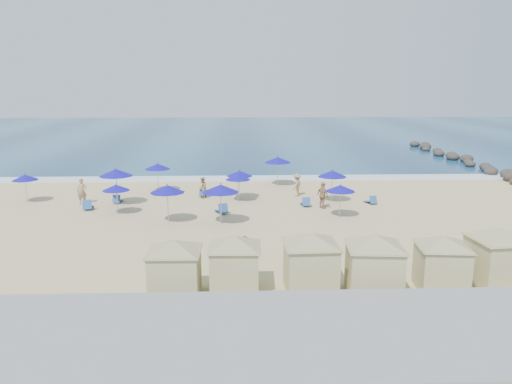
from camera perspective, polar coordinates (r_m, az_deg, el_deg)
ground at (r=30.24m, az=-1.32°, el=-4.07°), size 160.00×160.00×0.00m
ocean at (r=84.43m, az=-1.88°, el=6.63°), size 160.00×80.00×0.06m
surf_line at (r=45.31m, az=-1.61°, el=1.56°), size 160.00×2.50×0.08m
seawall at (r=17.42m, az=-0.64°, el=-14.70°), size 160.00×6.10×1.22m
rock_jetty at (r=59.73m, az=22.03°, el=3.62°), size 2.56×26.66×0.96m
trash_bin at (r=25.49m, az=-1.63°, el=-6.30°), size 1.08×1.08×0.81m
cabana_0 at (r=20.54m, az=-9.28°, el=-7.82°), size 4.28×4.28×2.69m
cabana_1 at (r=20.81m, az=-2.46°, el=-7.39°), size 4.29×4.29×2.69m
cabana_2 at (r=20.94m, az=6.29°, el=-7.12°), size 4.48×4.48×2.81m
cabana_3 at (r=20.98m, az=13.39°, el=-7.27°), size 4.55×4.55×2.86m
cabana_4 at (r=22.37m, az=20.52°, el=-6.86°), size 4.17×4.17×2.63m
cabana_5 at (r=23.73m, az=26.00°, el=-5.90°), size 4.55×4.55×2.87m
umbrella_0 at (r=39.75m, az=-24.89°, el=1.52°), size 1.88×1.88×2.14m
umbrella_1 at (r=34.07m, az=-15.71°, el=0.49°), size 1.83×1.83×2.08m
umbrella_2 at (r=36.58m, az=-15.72°, el=2.16°), size 2.39×2.39×2.72m
umbrella_3 at (r=31.24m, az=-10.11°, el=0.35°), size 2.18×2.18×2.48m
umbrella_4 at (r=40.54m, az=-11.19°, el=2.89°), size 2.05×2.05×2.33m
umbrella_5 at (r=36.35m, az=-2.07°, el=1.72°), size 1.86×1.86×2.11m
umbrella_6 at (r=30.46m, az=-4.06°, el=0.41°), size 2.29×2.29×2.60m
umbrella_7 at (r=37.22m, az=-1.89°, el=2.13°), size 1.96×1.96×2.23m
umbrella_8 at (r=41.97m, az=2.50°, el=3.70°), size 2.24×2.24×2.55m
umbrella_9 at (r=36.53m, az=8.71°, el=2.09°), size 2.14×2.14×2.44m
umbrella_10 at (r=32.46m, az=9.61°, el=0.43°), size 1.96×1.96×2.23m
beach_chair_0 at (r=36.27m, az=-18.67°, el=-1.50°), size 0.87×1.46×0.75m
beach_chair_1 at (r=37.57m, az=-15.55°, el=-0.87°), size 0.57×1.24×0.68m
beach_chair_2 at (r=38.48m, az=-6.10°, el=-0.18°), size 0.67×1.26×0.66m
beach_chair_3 at (r=33.41m, az=-3.94°, el=-2.02°), size 1.01×1.50×0.76m
beach_chair_4 at (r=35.48m, az=5.68°, el=-1.23°), size 0.62×1.29×0.70m
beach_chair_5 at (r=36.92m, az=13.02°, el=-0.98°), size 0.82×1.28×0.65m
beachgoer_0 at (r=37.83m, az=-19.27°, el=0.06°), size 0.71×0.50×1.87m
beachgoer_1 at (r=37.78m, az=-6.13°, el=0.48°), size 0.73×0.87×1.61m
beachgoer_2 at (r=34.83m, az=7.64°, el=-0.38°), size 0.93×1.17×1.86m
beachgoer_3 at (r=38.40m, az=4.70°, el=0.82°), size 1.12×1.31×1.76m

